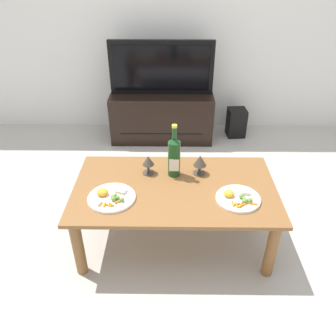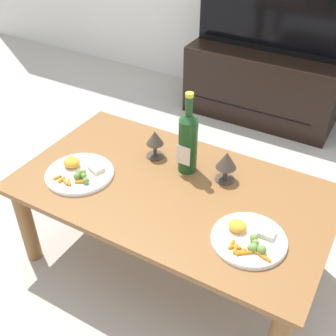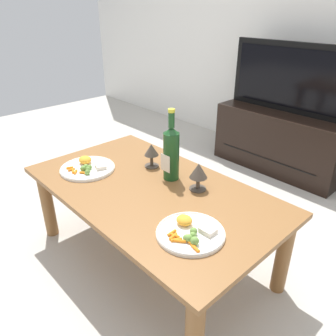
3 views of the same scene
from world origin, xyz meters
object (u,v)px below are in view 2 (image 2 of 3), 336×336
(dinner_plate_right, at_px, (249,239))
(tv_screen, at_px, (274,11))
(wine_bottle, at_px, (188,141))
(goblet_left, at_px, (155,140))
(dinner_plate_left, at_px, (79,172))
(dining_table, at_px, (172,200))
(tv_stand, at_px, (263,84))
(goblet_right, at_px, (226,162))

(dinner_plate_right, bearing_deg, tv_screen, 107.11)
(wine_bottle, distance_m, goblet_left, 0.18)
(wine_bottle, relative_size, dinner_plate_left, 1.26)
(dinner_plate_left, bearing_deg, tv_screen, 81.00)
(dining_table, height_order, wine_bottle, wine_bottle)
(tv_stand, distance_m, wine_bottle, 1.44)
(tv_stand, distance_m, tv_screen, 0.51)
(tv_stand, bearing_deg, wine_bottle, -85.06)
(tv_screen, bearing_deg, tv_stand, 90.00)
(dining_table, relative_size, tv_screen, 1.28)
(wine_bottle, bearing_deg, tv_stand, 94.94)
(goblet_left, distance_m, dinner_plate_right, 0.63)
(dining_table, relative_size, goblet_left, 9.70)
(tv_stand, relative_size, wine_bottle, 2.82)
(tv_stand, relative_size, goblet_right, 7.44)
(dining_table, distance_m, goblet_right, 0.28)
(dining_table, relative_size, dinner_plate_left, 4.42)
(wine_bottle, bearing_deg, tv_screen, 94.95)
(tv_screen, xyz_separation_m, goblet_left, (-0.05, -1.38, -0.21))
(tv_screen, height_order, dinner_plate_right, tv_screen)
(dining_table, height_order, tv_stand, tv_stand)
(tv_stand, bearing_deg, goblet_right, -78.00)
(dining_table, bearing_deg, tv_stand, 94.67)
(tv_screen, height_order, goblet_left, tv_screen)
(tv_screen, xyz_separation_m, wine_bottle, (0.12, -1.39, -0.15))
(tv_screen, bearing_deg, goblet_left, -92.17)
(tv_screen, bearing_deg, dinner_plate_right, -72.89)
(tv_screen, xyz_separation_m, dinner_plate_left, (-0.26, -1.66, -0.29))
(wine_bottle, height_order, dinner_plate_right, wine_bottle)
(tv_stand, bearing_deg, dining_table, -85.33)
(tv_screen, relative_size, goblet_right, 7.25)
(dining_table, bearing_deg, tv_screen, 94.68)
(dinner_plate_left, height_order, dinner_plate_right, dinner_plate_left)
(tv_stand, xyz_separation_m, goblet_left, (-0.05, -1.38, 0.29))
(goblet_left, bearing_deg, dining_table, -41.62)
(dinner_plate_left, bearing_deg, tv_stand, 81.01)
(tv_screen, relative_size, dinner_plate_right, 3.72)
(goblet_right, height_order, dinner_plate_right, goblet_right)
(wine_bottle, xyz_separation_m, goblet_right, (0.17, 0.02, -0.06))
(tv_screen, relative_size, dinner_plate_left, 3.46)
(goblet_left, relative_size, dinner_plate_left, 0.46)
(tv_stand, bearing_deg, dinner_plate_left, -98.99)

